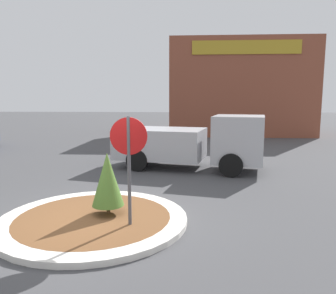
% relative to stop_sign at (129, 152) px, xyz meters
% --- Properties ---
extents(ground_plane, '(120.00, 120.00, 0.00)m').
position_rel_stop_sign_xyz_m(ground_plane, '(-0.86, 0.37, -1.61)').
color(ground_plane, '#474749').
extents(traffic_island, '(4.04, 4.04, 0.12)m').
position_rel_stop_sign_xyz_m(traffic_island, '(-0.86, 0.37, -1.55)').
color(traffic_island, silver).
rests_on(traffic_island, ground_plane).
extents(stop_sign, '(0.74, 0.07, 2.31)m').
position_rel_stop_sign_xyz_m(stop_sign, '(0.00, 0.00, 0.00)').
color(stop_sign, '#4C4C51').
rests_on(stop_sign, ground_plane).
extents(island_shrub, '(0.70, 0.70, 1.37)m').
position_rel_stop_sign_xyz_m(island_shrub, '(-0.59, 0.58, -0.70)').
color(island_shrub, brown).
rests_on(island_shrub, traffic_island).
extents(utility_truck, '(5.79, 3.16, 2.05)m').
position_rel_stop_sign_xyz_m(utility_truck, '(1.32, 6.00, -0.58)').
color(utility_truck, '#B2B2B7').
rests_on(utility_truck, ground_plane).
extents(storefront_building, '(10.23, 6.07, 6.84)m').
position_rel_stop_sign_xyz_m(storefront_building, '(4.90, 19.36, 1.81)').
color(storefront_building, brown).
rests_on(storefront_building, ground_plane).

